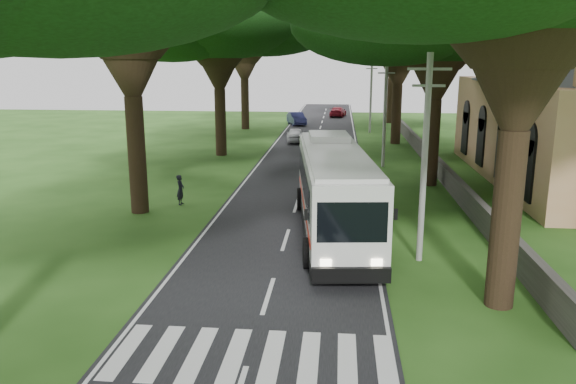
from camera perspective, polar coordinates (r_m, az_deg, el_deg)
ground at (r=17.36m, az=-2.87°, el=-13.18°), size 140.00×140.00×0.00m
road at (r=41.17m, az=2.04°, el=2.49°), size 8.00×120.00×0.04m
crosswalk at (r=15.61m, az=-3.95°, el=-16.43°), size 8.00×3.00×0.01m
property_wall at (r=40.57m, az=14.78°, el=2.74°), size 0.35×50.00×1.20m
pole_near at (r=21.90m, az=13.72°, el=3.58°), size 1.60×0.24×8.00m
pole_mid at (r=41.65m, az=9.83°, el=8.22°), size 1.60×0.24×8.00m
pole_far at (r=61.56m, az=8.43°, el=9.86°), size 1.60×0.24×8.00m
tree_l_midb at (r=46.52m, az=-7.16°, el=17.15°), size 15.81×15.81×14.36m
tree_l_far at (r=64.37m, az=-4.52°, el=16.32°), size 12.81×12.81×14.05m
tree_r_mida at (r=35.96m, az=15.18°, el=17.70°), size 15.85×15.85×14.20m
tree_r_midb at (r=53.72m, az=11.35°, el=16.52°), size 14.16×14.16×14.10m
tree_r_far at (r=71.73m, az=10.69°, el=15.89°), size 14.67×14.67×14.46m
coach_bus at (r=25.27m, az=4.71°, el=0.30°), size 4.09×13.24×3.84m
distant_car_a at (r=53.83m, az=0.76°, el=5.83°), size 2.06×4.23×1.39m
distant_car_b at (r=68.52m, az=0.87°, el=7.48°), size 2.85×4.77×1.49m
distant_car_c at (r=78.68m, az=5.09°, el=8.14°), size 2.48×4.87×1.35m
pedestrian at (r=31.11m, az=-10.87°, el=0.22°), size 0.40×0.60×1.64m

